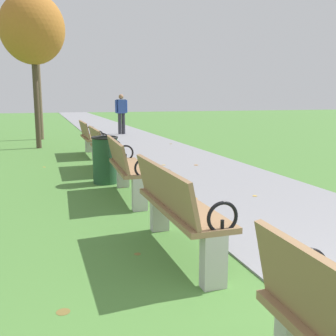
{
  "coord_description": "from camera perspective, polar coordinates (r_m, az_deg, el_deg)",
  "views": [
    {
      "loc": [
        -1.71,
        -0.95,
        1.53
      ],
      "look_at": [
        -0.05,
        4.23,
        0.55
      ],
      "focal_mm": 42.39,
      "sensor_mm": 36.0,
      "label": 1
    }
  ],
  "objects": [
    {
      "name": "park_bench_3",
      "position": [
        6.05,
        -5.97,
        0.2
      ],
      "size": [
        0.54,
        1.62,
        0.9
      ],
      "color": "#93704C",
      "rests_on": "ground"
    },
    {
      "name": "trash_bin",
      "position": [
        7.17,
        -9.03,
        1.19
      ],
      "size": [
        0.48,
        0.48,
        0.84
      ],
      "color": "#234C2D",
      "rests_on": "ground"
    },
    {
      "name": "park_bench_5",
      "position": [
        10.61,
        -11.15,
        4.35
      ],
      "size": [
        0.48,
        1.6,
        0.9
      ],
      "color": "#93704C",
      "rests_on": "ground"
    },
    {
      "name": "tree_2",
      "position": [
        15.41,
        -18.56,
        19.38
      ],
      "size": [
        1.19,
        1.19,
        4.91
      ],
      "color": "brown",
      "rests_on": "ground"
    },
    {
      "name": "paved_walkway",
      "position": [
        19.26,
        -8.55,
        5.54
      ],
      "size": [
        2.72,
        44.0,
        0.02
      ],
      "primitive_type": "cube",
      "color": "gray",
      "rests_on": "ground"
    },
    {
      "name": "park_bench_2",
      "position": [
        3.84,
        1.27,
        -5.58
      ],
      "size": [
        0.49,
        1.6,
        0.9
      ],
      "color": "#93704C",
      "rests_on": "ground"
    },
    {
      "name": "tree_1",
      "position": [
        12.72,
        -18.93,
        18.36
      ],
      "size": [
        1.85,
        1.85,
        4.49
      ],
      "color": "#4C3D2D",
      "rests_on": "ground"
    },
    {
      "name": "park_bench_4",
      "position": [
        8.39,
        -9.34,
        2.9
      ],
      "size": [
        0.48,
        1.6,
        0.9
      ],
      "color": "#93704C",
      "rests_on": "ground"
    },
    {
      "name": "scattered_leaves",
      "position": [
        5.34,
        -2.35,
        -6.33
      ],
      "size": [
        4.81,
        12.64,
        0.02
      ],
      "color": "brown",
      "rests_on": "ground"
    },
    {
      "name": "pedestrian_walking",
      "position": [
        16.49,
        -6.72,
        8.02
      ],
      "size": [
        0.52,
        0.28,
        1.62
      ],
      "color": "#2D2D38",
      "rests_on": "paved_walkway"
    }
  ]
}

